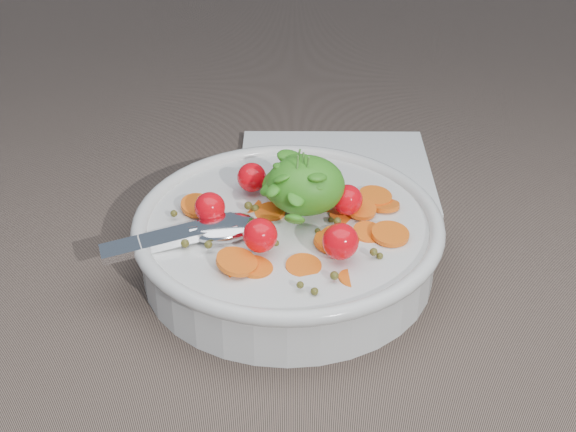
{
  "coord_description": "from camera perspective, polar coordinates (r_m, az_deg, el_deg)",
  "views": [
    {
      "loc": [
        0.03,
        -0.51,
        0.38
      ],
      "look_at": [
        0.03,
        0.0,
        0.05
      ],
      "focal_mm": 50.0,
      "sensor_mm": 36.0,
      "label": 1
    }
  ],
  "objects": [
    {
      "name": "napkin",
      "position": [
        0.76,
        3.38,
        3.11
      ],
      "size": [
        0.18,
        0.16,
        0.01
      ],
      "primitive_type": "cube",
      "rotation": [
        0.0,
        0.0,
        -0.0
      ],
      "color": "white",
      "rests_on": "ground"
    },
    {
      "name": "ground",
      "position": [
        0.64,
        -2.51,
        -3.89
      ],
      "size": [
        6.0,
        6.0,
        0.0
      ],
      "primitive_type": "plane",
      "color": "#705C50",
      "rests_on": "ground"
    },
    {
      "name": "bowl",
      "position": [
        0.62,
        0.0,
        -1.63
      ],
      "size": [
        0.26,
        0.24,
        0.1
      ],
      "color": "silver",
      "rests_on": "ground"
    }
  ]
}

